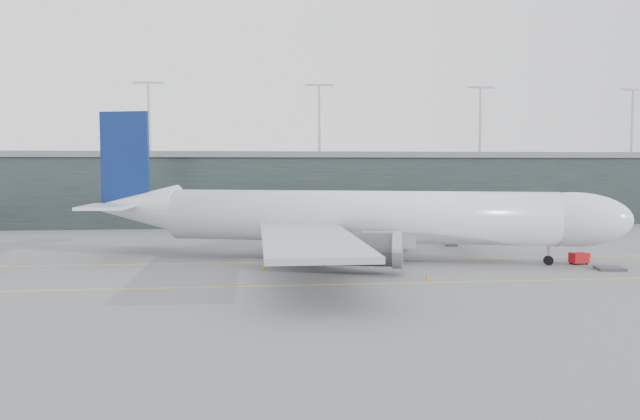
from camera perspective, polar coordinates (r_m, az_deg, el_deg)
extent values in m
plane|color=#5B5B60|center=(84.49, 0.10, -4.29)|extent=(320.00, 320.00, 0.00)
cube|color=gold|center=(80.56, 0.41, -4.69)|extent=(160.00, 0.25, 0.02)
cube|color=gold|center=(64.92, 2.06, -6.81)|extent=(160.00, 0.25, 0.02)
cube|color=gold|center=(104.78, 1.61, -2.67)|extent=(0.25, 60.00, 0.02)
cube|color=black|center=(141.49, -2.50, 1.90)|extent=(240.00, 35.00, 14.00)
cube|color=slate|center=(141.42, -2.51, 4.97)|extent=(240.00, 36.00, 1.20)
cylinder|color=#9E9EA3|center=(133.09, -15.36, 8.09)|extent=(0.60, 0.60, 14.00)
cylinder|color=#9E9EA3|center=(132.23, -0.05, 8.26)|extent=(0.60, 0.60, 14.00)
cylinder|color=#9E9EA3|center=(140.38, 14.44, 7.88)|extent=(0.60, 0.60, 14.00)
cylinder|color=#9E9EA3|center=(156.13, 26.65, 7.18)|extent=(0.60, 0.60, 14.00)
cylinder|color=silver|center=(80.92, 3.47, -0.59)|extent=(49.49, 20.34, 6.69)
ellipsoid|color=silver|center=(82.22, 22.09, -0.81)|extent=(15.35, 10.36, 6.69)
cone|color=silver|center=(89.73, -16.42, 0.18)|extent=(13.19, 9.49, 6.42)
cube|color=#95999E|center=(81.30, 2.71, -2.40)|extent=(18.08, 10.02, 2.16)
cube|color=black|center=(83.09, 24.88, -0.09)|extent=(3.18, 3.77, 0.86)
cube|color=#95999E|center=(65.07, -1.06, -2.66)|extent=(9.87, 31.32, 0.59)
cylinder|color=#3D3D42|center=(70.87, 4.25, -3.62)|extent=(8.30, 5.74, 3.77)
cube|color=#95999E|center=(97.94, 2.71, -0.42)|extent=(24.91, 31.62, 0.59)
cylinder|color=#3D3D42|center=(91.14, 5.55, -1.93)|extent=(8.30, 5.74, 3.77)
cube|color=navy|center=(90.28, -17.43, 4.50)|extent=(6.88, 2.48, 12.94)
cube|color=silver|center=(84.95, -18.86, 0.29)|extent=(6.15, 9.84, 0.38)
cube|color=silver|center=(95.49, -15.42, 0.75)|extent=(10.11, 11.37, 0.38)
cylinder|color=black|center=(82.26, 20.16, -4.35)|extent=(1.26, 0.75, 1.19)
cylinder|color=#9E9EA3|center=(82.15, 20.17, -3.79)|extent=(0.32, 0.32, 2.80)
cylinder|color=black|center=(77.03, -0.18, -4.57)|extent=(1.50, 0.91, 1.40)
cylinder|color=black|center=(87.14, 1.03, -3.57)|extent=(1.50, 0.91, 1.40)
cube|color=#2E2F33|center=(89.61, 13.09, -1.09)|extent=(3.08, 3.40, 2.46)
cube|color=#2E2F33|center=(96.68, 12.02, -0.71)|extent=(3.19, 11.58, 2.20)
cube|color=#2E2F33|center=(107.81, 10.64, -0.21)|extent=(3.41, 11.60, 2.29)
cube|color=#2E2F33|center=(118.99, 9.51, 0.19)|extent=(3.63, 11.62, 2.38)
cylinder|color=#9E9EA3|center=(97.53, 11.92, -2.28)|extent=(0.44, 0.44, 3.34)
cube|color=#3D3D42|center=(97.69, 11.91, -3.07)|extent=(1.87, 1.47, 0.62)
cylinder|color=#2E2F33|center=(127.33, 7.22, 0.46)|extent=(3.52, 3.52, 2.64)
cylinder|color=#2E2F33|center=(127.54, 7.21, -0.80)|extent=(1.58, 1.58, 3.17)
cube|color=#B30C11|center=(84.35, 22.59, -4.05)|extent=(2.32, 1.68, 1.26)
cylinder|color=black|center=(83.59, 22.36, -4.55)|extent=(0.41, 0.21, 0.39)
cylinder|color=black|center=(84.54, 23.19, -4.48)|extent=(0.41, 0.21, 0.39)
cylinder|color=black|center=(84.34, 21.96, -4.47)|extent=(0.41, 0.21, 0.39)
cylinder|color=black|center=(85.29, 22.79, -4.40)|extent=(0.41, 0.21, 0.39)
cube|color=#3C3C41|center=(81.39, 24.98, -4.86)|extent=(3.48, 2.98, 0.31)
cube|color=#3D3D42|center=(92.80, -4.55, -3.46)|extent=(2.50, 2.19, 0.21)
cube|color=#A5A8B1|center=(92.68, -4.55, -2.87)|extent=(2.06, 1.98, 1.60)
cube|color=navy|center=(92.58, -4.55, -2.36)|extent=(2.12, 2.05, 0.09)
cube|color=#3D3D42|center=(96.21, -1.51, -3.19)|extent=(2.37, 2.05, 0.21)
cube|color=silver|center=(96.10, -1.51, -2.64)|extent=(1.94, 1.86, 1.55)
cube|color=navy|center=(96.01, -1.51, -2.16)|extent=(2.01, 1.93, 0.08)
cube|color=#3D3D42|center=(95.05, -1.28, -3.28)|extent=(2.29, 2.06, 0.19)
cube|color=#B2B9BF|center=(94.95, -1.29, -2.77)|extent=(1.90, 1.85, 1.42)
cube|color=navy|center=(94.87, -1.29, -2.33)|extent=(1.96, 1.91, 0.08)
cone|color=#F9390D|center=(91.43, 23.48, -3.78)|extent=(0.41, 0.41, 0.66)
cone|color=#D0670B|center=(68.89, 9.75, -5.96)|extent=(0.42, 0.42, 0.67)
cone|color=#FF470E|center=(96.62, 4.67, -3.03)|extent=(0.49, 0.49, 0.78)
cone|color=orange|center=(74.59, -5.16, -5.17)|extent=(0.40, 0.40, 0.63)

